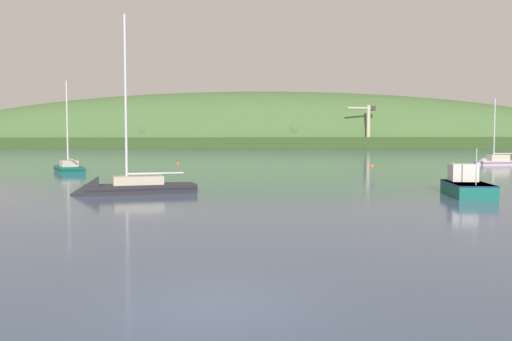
{
  "coord_description": "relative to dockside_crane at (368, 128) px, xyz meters",
  "views": [
    {
      "loc": [
        2.31,
        -10.47,
        3.39
      ],
      "look_at": [
        -2.52,
        25.07,
        1.37
      ],
      "focal_mm": 36.75,
      "sensor_mm": 36.0,
      "label": 1
    }
  ],
  "objects": [
    {
      "name": "fishing_boat_moored",
      "position": [
        -9.99,
        -213.52,
        -9.25
      ],
      "size": [
        2.3,
        5.95,
        3.74
      ],
      "rotation": [
        0.0,
        0.0,
        1.56
      ],
      "color": "#0F564C",
      "rests_on": "ground"
    },
    {
      "name": "dockside_crane",
      "position": [
        0.0,
        0.0,
        0.0
      ],
      "size": [
        13.18,
        6.25,
        20.03
      ],
      "rotation": [
        0.0,
        0.0,
        3.46
      ],
      "color": "#4C4C51",
      "rests_on": "ground"
    },
    {
      "name": "mooring_buoy_midchannel",
      "position": [
        -12.63,
        -175.74,
        -9.63
      ],
      "size": [
        0.56,
        0.56,
        0.64
      ],
      "color": "#EA5B19",
      "rests_on": "ground"
    },
    {
      "name": "sailboat_outer_reach",
      "position": [
        -31.6,
        -215.73,
        -9.44
      ],
      "size": [
        8.09,
        5.58,
        12.52
      ],
      "rotation": [
        0.0,
        0.0,
        3.6
      ],
      "color": "#232328",
      "rests_on": "ground"
    },
    {
      "name": "ground",
      "position": [
        -20.97,
        -237.49,
        -9.63
      ],
      "size": [
        1400.0,
        1400.0,
        0.0
      ],
      "primitive_type": "plane",
      "color": "#425675"
    },
    {
      "name": "far_shoreline_hill",
      "position": [
        -68.18,
        35.03,
        -9.38
      ],
      "size": [
        503.62,
        95.99,
        60.58
      ],
      "rotation": [
        0.0,
        0.0,
        -0.03
      ],
      "color": "#314A21",
      "rests_on": "ground"
    },
    {
      "name": "mooring_buoy_foreground",
      "position": [
        -40.78,
        -172.03,
        -9.63
      ],
      "size": [
        0.47,
        0.47,
        0.55
      ],
      "color": "#EA5B19",
      "rests_on": "ground"
    },
    {
      "name": "sailboat_far_left",
      "position": [
        -46.65,
        -194.3,
        -9.42
      ],
      "size": [
        5.89,
        6.98,
        11.0
      ],
      "rotation": [
        0.0,
        0.0,
        2.18
      ],
      "color": "#0F564C",
      "rests_on": "ground"
    },
    {
      "name": "sailboat_near_mooring",
      "position": [
        4.52,
        -170.86,
        -9.41
      ],
      "size": [
        7.31,
        4.2,
        10.33
      ],
      "rotation": [
        0.0,
        0.0,
        3.46
      ],
      "color": "#ADB2BC",
      "rests_on": "ground"
    }
  ]
}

